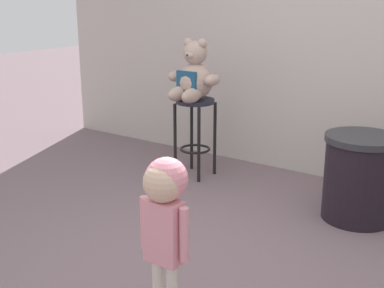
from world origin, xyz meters
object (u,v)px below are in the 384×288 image
object	(u,v)px
child_walking	(165,208)
trash_bin	(359,177)
bar_stool_with_teddy	(195,122)
teddy_bear	(194,77)

from	to	relation	value
child_walking	trash_bin	xyz separation A→B (m)	(0.40, 2.00, -0.35)
bar_stool_with_teddy	child_walking	world-z (taller)	child_walking
child_walking	trash_bin	size ratio (longest dim) A/B	1.39
child_walking	trash_bin	distance (m)	2.07
teddy_bear	trash_bin	size ratio (longest dim) A/B	0.83
teddy_bear	trash_bin	distance (m)	1.79
bar_stool_with_teddy	child_walking	xyz separation A→B (m)	(1.27, -2.11, 0.15)
teddy_bear	trash_bin	bearing A→B (deg)	-2.69
trash_bin	bar_stool_with_teddy	bearing A→B (deg)	176.37
bar_stool_with_teddy	teddy_bear	distance (m)	0.44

